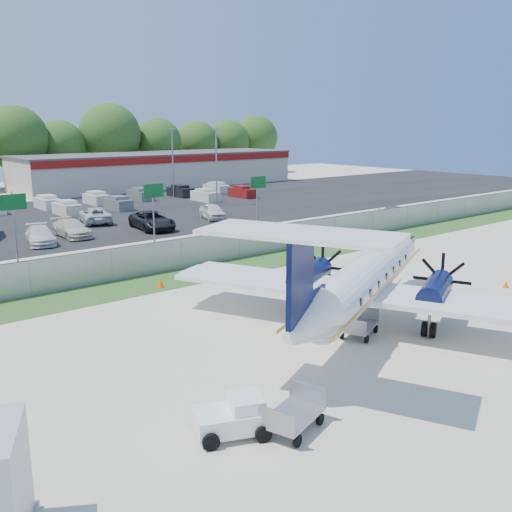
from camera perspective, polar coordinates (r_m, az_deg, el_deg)
ground at (r=28.53m, az=7.69°, el=-6.61°), size 170.00×170.00×0.00m
grass_verge at (r=37.35m, az=-5.83°, el=-1.82°), size 170.00×4.00×0.02m
access_road at (r=43.21m, az=-10.96°, el=0.04°), size 170.00×8.00×0.02m
parking_lot at (r=62.23m, az=-20.25°, el=3.40°), size 170.00×32.00×0.02m
perimeter_fence at (r=38.76m, az=-7.50°, el=0.19°), size 120.00×0.06×1.99m
building_east at (r=92.61m, az=-9.59°, el=8.54°), size 44.40×12.40×5.24m
sign_left at (r=43.20m, az=-23.08°, el=4.09°), size 1.80×0.26×5.00m
sign_mid at (r=47.39m, az=-10.22°, el=5.63°), size 1.80×0.26×5.00m
sign_right at (r=53.55m, az=0.17°, el=6.66°), size 1.80×0.26×5.00m
light_pole_ne at (r=69.01m, az=-3.99°, el=9.39°), size 0.90×0.35×9.09m
light_pole_se at (r=77.38m, az=-8.34°, el=9.68°), size 0.90×0.35×9.09m
aircraft at (r=27.64m, az=10.75°, el=-2.29°), size 19.41×18.83×6.06m
pushback_tug at (r=18.58m, az=-2.11°, el=-15.73°), size 2.64×2.35×1.23m
baggage_cart_near at (r=26.83m, az=10.29°, el=-6.83°), size 2.43×2.00×1.10m
baggage_cart_far at (r=18.80m, az=3.65°, el=-15.55°), size 2.51×1.95×1.16m
cone_nose at (r=37.27m, az=23.72°, el=-2.57°), size 0.33×0.33×0.47m
cone_starboard_wing at (r=34.57m, az=-9.52°, el=-2.69°), size 0.42×0.42×0.60m
road_car_mid at (r=48.32m, az=-3.03°, el=1.61°), size 5.17×2.80×1.42m
road_car_east at (r=60.54m, az=13.60°, el=3.58°), size 5.28×3.48×1.42m
parked_car_b at (r=49.81m, az=-20.71°, el=1.13°), size 3.07×5.32×1.45m
parked_car_c at (r=52.08m, az=-17.92°, el=1.82°), size 2.18×5.23×1.51m
parked_car_d at (r=54.03m, az=-10.31°, el=2.63°), size 3.59×6.38×1.68m
parked_car_e at (r=59.25m, az=-4.36°, el=3.71°), size 3.23×5.03×1.59m
parked_car_g at (r=58.89m, az=-15.76°, el=3.20°), size 3.99×6.17×1.58m
far_parking_rows at (r=66.93m, az=-21.67°, el=3.89°), size 56.00×10.00×1.60m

